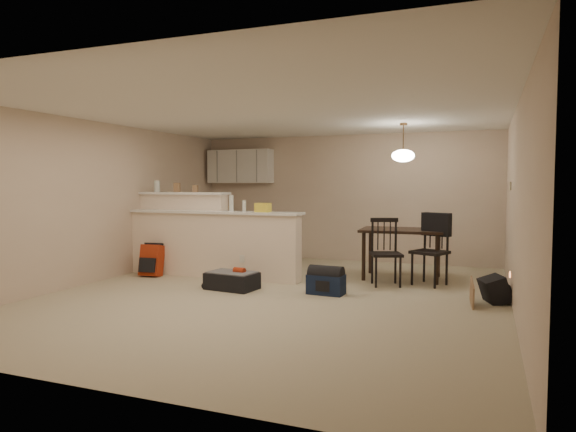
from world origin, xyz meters
The scene contains 20 objects.
room centered at (0.00, 0.00, 1.25)m, with size 7.00×7.02×2.50m.
breakfast_bar centered at (-1.76, 0.98, 0.61)m, with size 3.08×0.58×1.39m.
upper_cabinets centered at (-2.20, 3.32, 1.90)m, with size 1.40×0.34×0.70m, color white.
kitchen_counter centered at (-2.00, 3.19, 0.45)m, with size 1.80×0.60×0.90m, color white.
thermostat centered at (2.98, 1.55, 1.50)m, with size 0.02×0.12×0.12m, color beige.
jar centered at (-2.74, 1.12, 1.49)m, with size 0.10×0.10×0.20m, color silver.
cereal_box centered at (-2.32, 1.12, 1.47)m, with size 0.10×0.07×0.16m, color #97724E.
small_box centered at (-1.96, 1.12, 1.45)m, with size 0.08×0.06×0.12m, color #97724E.
bottle_a centered at (-1.16, 0.90, 1.22)m, with size 0.07×0.07×0.26m, color silver.
bottle_b centered at (-0.93, 0.90, 1.18)m, with size 0.06×0.06×0.18m, color silver.
bag_lump centered at (-0.60, 0.90, 1.16)m, with size 0.22×0.18×0.14m, color #97724E.
dining_table centered at (1.41, 1.88, 0.71)m, with size 1.34×0.93×0.81m.
pendant_lamp centered at (1.41, 1.88, 1.99)m, with size 0.36×0.36×0.62m.
dining_chair_near centered at (1.28, 1.21, 0.51)m, with size 0.44×0.42×1.01m, color black, non-canonical shape.
dining_chair_far centered at (1.89, 1.49, 0.53)m, with size 0.47×0.45×1.07m, color black, non-canonical shape.
suitcase centered at (-0.76, 0.14, 0.12)m, with size 0.71×0.46×0.24m, color black.
red_backpack centered at (-2.50, 0.61, 0.26)m, with size 0.34×0.21×0.52m, color #AB2E13.
navy_duffel centered at (0.62, 0.31, 0.14)m, with size 0.50×0.27×0.27m, color #121D39.
black_daypack centered at (2.80, 0.61, 0.16)m, with size 0.37×0.26×0.33m, color black.
cardboard_sheet centered at (2.53, 0.27, 0.16)m, with size 0.42×0.02×0.32m, color #97724E.
Camera 1 is at (2.68, -6.45, 1.53)m, focal length 32.00 mm.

